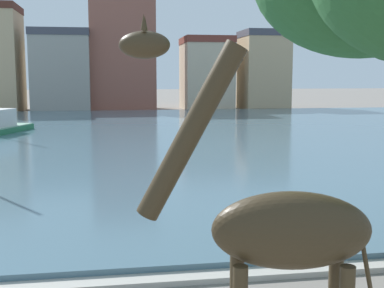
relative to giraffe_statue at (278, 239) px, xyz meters
The scene contains 7 objects.
harbor_water 28.66m from the giraffe_statue, 88.14° to the left, with size 84.74×47.26×0.25m, color #476675.
quay_edge_coping 5.31m from the giraffe_statue, 78.78° to the left, with size 84.74×0.50×0.12m, color #ADA89E.
giraffe_statue is the anchor object (origin of this frame).
townhouse_wide_warehouse 56.57m from the giraffe_statue, 97.22° to the left, with size 6.59×8.09×9.27m.
townhouse_tall_gabled 57.02m from the giraffe_statue, 90.12° to the left, with size 7.66×6.82×13.79m.
townhouse_corner_house 57.24m from the giraffe_statue, 79.94° to the left, with size 5.82×7.25×8.70m.
townhouse_end_terrace 57.74m from the giraffe_statue, 73.00° to the left, with size 5.40×5.97×9.50m.
Camera 1 is at (-2.64, -1.84, 4.11)m, focal length 47.29 mm.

